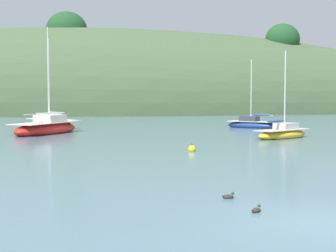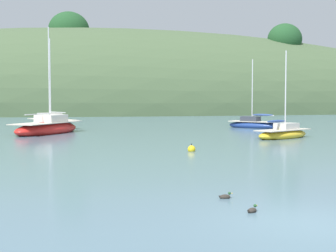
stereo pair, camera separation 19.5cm
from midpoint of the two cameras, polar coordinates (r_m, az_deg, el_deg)
ground_plane at (r=13.07m, az=15.97°, el=-10.51°), size 400.00×400.00×0.00m
far_shoreline_hill at (r=93.28m, az=-6.49°, el=1.55°), size 150.00×36.00×33.86m
sailboat_black_sloop at (r=49.59m, az=9.90°, el=0.19°), size 5.16×4.97×6.86m
sailboat_white_near at (r=38.05m, az=13.13°, el=-0.83°), size 5.42×4.25×6.65m
sailboat_teal_outer at (r=49.94m, az=-12.94°, el=0.27°), size 5.69×7.50×8.95m
sailboat_navy_dinghy at (r=42.68m, az=-13.45°, el=-0.23°), size 6.32×8.01×9.09m
mooring_buoy_channel at (r=28.25m, az=2.89°, el=-2.65°), size 0.44×0.44×0.54m
duck_lead at (r=13.81m, az=9.98°, el=-9.44°), size 0.38×0.35×0.24m
duck_lone_right at (r=15.49m, az=6.89°, el=-8.00°), size 0.42×0.19×0.24m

